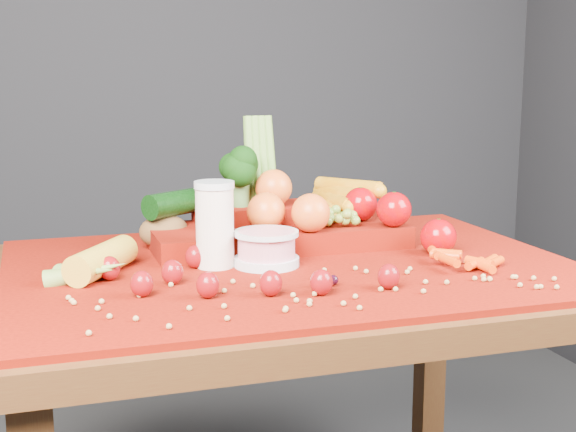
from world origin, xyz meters
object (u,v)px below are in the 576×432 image
object	(u,v)px
table	(291,317)
yogurt_bowl	(267,247)
produce_mound	(286,217)
milk_glass	(215,221)

from	to	relation	value
table	yogurt_bowl	bearing A→B (deg)	-175.89
table	produce_mound	xyz separation A→B (m)	(0.04, 0.16, 0.17)
milk_glass	produce_mound	bearing A→B (deg)	36.77
table	produce_mound	world-z (taller)	produce_mound
milk_glass	produce_mound	distance (m)	0.23
milk_glass	yogurt_bowl	world-z (taller)	milk_glass
table	produce_mound	bearing A→B (deg)	75.51
milk_glass	produce_mound	xyz separation A→B (m)	(0.18, 0.14, -0.03)
milk_glass	yogurt_bowl	distance (m)	0.11
table	milk_glass	size ratio (longest dim) A/B	6.84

